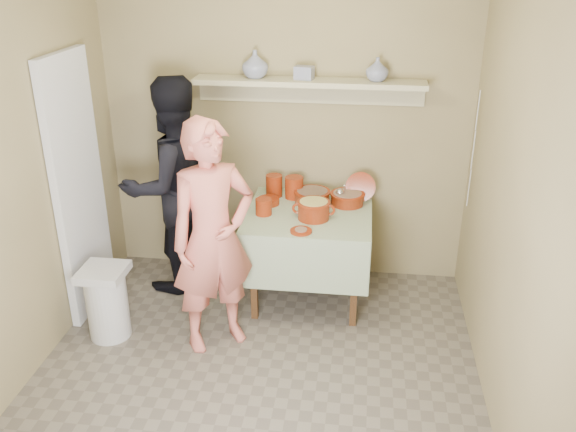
# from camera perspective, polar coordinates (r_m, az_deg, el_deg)

# --- Properties ---
(ground) EXTENTS (3.50, 3.50, 0.00)m
(ground) POSITION_cam_1_polar(r_m,az_deg,el_deg) (4.12, -3.56, -16.40)
(ground) COLOR #62594D
(ground) RESTS_ON ground
(tile_panel) EXTENTS (0.06, 0.70, 2.00)m
(tile_panel) POSITION_cam_1_polar(r_m,az_deg,el_deg) (4.83, -18.98, 2.49)
(tile_panel) COLOR silver
(tile_panel) RESTS_ON ground
(plate_stack_a) EXTENTS (0.14, 0.14, 0.18)m
(plate_stack_a) POSITION_cam_1_polar(r_m,az_deg,el_deg) (5.03, -1.31, 2.85)
(plate_stack_a) COLOR maroon
(plate_stack_a) RESTS_ON serving_table
(plate_stack_b) EXTENTS (0.15, 0.15, 0.18)m
(plate_stack_b) POSITION_cam_1_polar(r_m,az_deg,el_deg) (4.99, 0.58, 2.68)
(plate_stack_b) COLOR maroon
(plate_stack_b) RESTS_ON serving_table
(bowl_stack) EXTENTS (0.13, 0.13, 0.13)m
(bowl_stack) POSITION_cam_1_polar(r_m,az_deg,el_deg) (4.69, -2.29, 0.87)
(bowl_stack) COLOR maroon
(bowl_stack) RESTS_ON serving_table
(empty_bowl) EXTENTS (0.17, 0.17, 0.05)m
(empty_bowl) POSITION_cam_1_polar(r_m,az_deg,el_deg) (4.89, -1.82, 1.41)
(empty_bowl) COLOR maroon
(empty_bowl) RESTS_ON serving_table
(propped_lid) EXTENTS (0.25, 0.11, 0.23)m
(propped_lid) POSITION_cam_1_polar(r_m,az_deg,el_deg) (4.96, 6.80, 2.72)
(propped_lid) COLOR maroon
(propped_lid) RESTS_ON serving_table
(vase_right) EXTENTS (0.22, 0.22, 0.18)m
(vase_right) POSITION_cam_1_polar(r_m,az_deg,el_deg) (4.78, 8.35, 13.42)
(vase_right) COLOR navy
(vase_right) RESTS_ON wall_shelf
(vase_left) EXTENTS (0.28, 0.28, 0.21)m
(vase_left) POSITION_cam_1_polar(r_m,az_deg,el_deg) (4.86, -3.10, 14.00)
(vase_left) COLOR navy
(vase_left) RESTS_ON wall_shelf
(ceramic_box) EXTENTS (0.16, 0.13, 0.10)m
(ceramic_box) POSITION_cam_1_polar(r_m,az_deg,el_deg) (4.80, 1.52, 13.25)
(ceramic_box) COLOR navy
(ceramic_box) RESTS_ON wall_shelf
(person_cook) EXTENTS (0.73, 0.68, 1.67)m
(person_cook) POSITION_cam_1_polar(r_m,az_deg,el_deg) (4.19, -7.01, -2.04)
(person_cook) COLOR #CE6659
(person_cook) RESTS_ON ground
(person_helper) EXTENTS (1.09, 1.08, 1.78)m
(person_helper) POSITION_cam_1_polar(r_m,az_deg,el_deg) (5.00, -10.70, 2.74)
(person_helper) COLOR black
(person_helper) RESTS_ON ground
(room_shell) EXTENTS (3.04, 3.54, 2.62)m
(room_shell) POSITION_cam_1_polar(r_m,az_deg,el_deg) (3.31, -4.26, 5.36)
(room_shell) COLOR #908158
(room_shell) RESTS_ON ground
(serving_table) EXTENTS (0.97, 0.97, 0.76)m
(serving_table) POSITION_cam_1_polar(r_m,az_deg,el_deg) (4.81, 1.99, -0.87)
(serving_table) COLOR #4C2D16
(serving_table) RESTS_ON ground
(cazuela_meat_a) EXTENTS (0.30, 0.30, 0.10)m
(cazuela_meat_a) POSITION_cam_1_polar(r_m,az_deg,el_deg) (4.92, 2.28, 1.96)
(cazuela_meat_a) COLOR #601403
(cazuela_meat_a) RESTS_ON serving_table
(cazuela_meat_b) EXTENTS (0.28, 0.28, 0.10)m
(cazuela_meat_b) POSITION_cam_1_polar(r_m,az_deg,el_deg) (4.90, 5.58, 1.74)
(cazuela_meat_b) COLOR #601403
(cazuela_meat_b) RESTS_ON serving_table
(ladle) EXTENTS (0.08, 0.26, 0.19)m
(ladle) POSITION_cam_1_polar(r_m,az_deg,el_deg) (4.86, 4.90, 2.22)
(ladle) COLOR silver
(ladle) RESTS_ON cazuela_meat_b
(cazuela_rice) EXTENTS (0.33, 0.25, 0.14)m
(cazuela_rice) POSITION_cam_1_polar(r_m,az_deg,el_deg) (4.61, 2.41, 0.72)
(cazuela_rice) COLOR #601403
(cazuela_rice) RESTS_ON serving_table
(front_plate) EXTENTS (0.16, 0.16, 0.03)m
(front_plate) POSITION_cam_1_polar(r_m,az_deg,el_deg) (4.42, 1.22, -1.39)
(front_plate) COLOR maroon
(front_plate) RESTS_ON serving_table
(wall_shelf) EXTENTS (1.80, 0.25, 0.21)m
(wall_shelf) POSITION_cam_1_polar(r_m,az_deg,el_deg) (4.85, 2.00, 12.17)
(wall_shelf) COLOR #B5AE87
(wall_shelf) RESTS_ON room_shell
(trash_bin) EXTENTS (0.32, 0.32, 0.56)m
(trash_bin) POSITION_cam_1_polar(r_m,az_deg,el_deg) (4.68, -16.58, -7.71)
(trash_bin) COLOR silver
(trash_bin) RESTS_ON ground
(electrical_cord) EXTENTS (0.01, 0.05, 0.90)m
(electrical_cord) POSITION_cam_1_polar(r_m,az_deg,el_deg) (4.84, 16.95, 5.93)
(electrical_cord) COLOR silver
(electrical_cord) RESTS_ON wall_shelf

